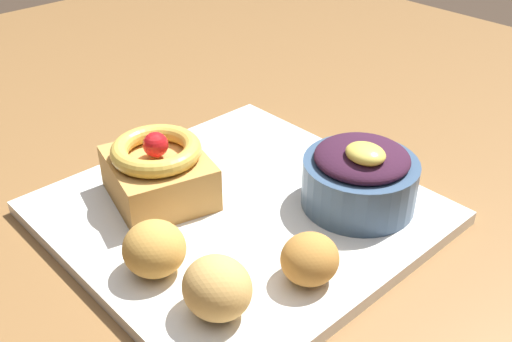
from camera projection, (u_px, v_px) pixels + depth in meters
dining_table at (357, 285)px, 0.56m from camera, size 1.55×1.14×0.73m
front_plate at (239, 213)px, 0.51m from camera, size 0.28×0.28×0.01m
cake_slice at (158, 171)px, 0.51m from camera, size 0.11×0.10×0.06m
berry_ramekin at (356, 178)px, 0.50m from camera, size 0.10×0.10×0.07m
fritter_front at (310, 259)px, 0.42m from camera, size 0.04×0.04×0.04m
fritter_middle at (154, 249)px, 0.43m from camera, size 0.05×0.05×0.04m
fritter_back at (217, 288)px, 0.40m from camera, size 0.05×0.05×0.04m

